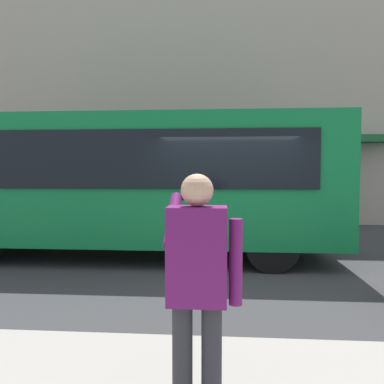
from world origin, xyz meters
name	(u,v)px	position (x,y,z in m)	size (l,w,h in m)	color
ground_plane	(228,267)	(0.00, 0.00, 0.00)	(60.00, 60.00, 0.00)	#38383A
building_facade_far	(226,60)	(-0.02, -6.80, 5.99)	(28.00, 1.55, 12.00)	#A89E8E
red_bus	(126,180)	(2.21, -0.78, 1.68)	(9.05, 2.54, 3.08)	#0F7238
pedestrian_photographer	(198,278)	(0.30, 4.85, 1.14)	(0.53, 0.52, 1.70)	#2D2D33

